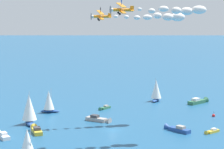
# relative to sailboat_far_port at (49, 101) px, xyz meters

# --- Properties ---
(ground_plane) EXTENTS (2000.00, 2000.00, 0.00)m
(ground_plane) POSITION_rel_sailboat_far_port_xyz_m (-22.18, -27.34, -4.30)
(ground_plane) COLOR #1E517A
(sailboat_far_port) EXTENTS (4.44, 7.48, 9.41)m
(sailboat_far_port) POSITION_rel_sailboat_far_port_xyz_m (0.00, 0.00, 0.00)
(sailboat_far_port) COLOR #23478C
(sailboat_far_port) RESTS_ON ground_plane
(motorboat_far_stbd) EXTENTS (10.04, 9.24, 3.15)m
(motorboat_far_stbd) POSITION_rel_sailboat_far_port_xyz_m (25.37, -57.57, -3.45)
(motorboat_far_stbd) COLOR #33704C
(motorboat_far_stbd) RESTS_ON ground_plane
(motorboat_inshore) EXTENTS (7.40, 8.38, 2.59)m
(motorboat_inshore) POSITION_rel_sailboat_far_port_xyz_m (-20.48, -47.05, -3.60)
(motorboat_inshore) COLOR #23478C
(motorboat_inshore) RESTS_ON ground_plane
(motorboat_offshore) EXTENTS (5.80, 9.53, 2.71)m
(motorboat_offshore) POSITION_rel_sailboat_far_port_xyz_m (-11.38, -21.14, -3.57)
(motorboat_offshore) COLOR #9E9993
(motorboat_offshore) RESTS_ON ground_plane
(sailboat_trailing) EXTENTS (8.35, 5.39, 10.37)m
(sailboat_trailing) POSITION_rel_sailboat_far_port_xyz_m (27.63, -39.55, 0.44)
(sailboat_trailing) COLOR #23478C
(sailboat_trailing) RESTS_ON ground_plane
(sailboat_ahead) EXTENTS (6.20, 8.92, 11.16)m
(sailboat_ahead) POSITION_rel_sailboat_far_port_xyz_m (-59.67, -12.30, 0.80)
(sailboat_ahead) COLOR #9E9993
(sailboat_ahead) RESTS_ON ground_plane
(motorboat_mid_cluster) EXTENTS (9.13, 6.32, 2.64)m
(motorboat_mid_cluster) POSITION_rel_sailboat_far_port_xyz_m (-27.41, -3.77, -3.59)
(motorboat_mid_cluster) COLOR gold
(motorboat_mid_cluster) RESTS_ON ground_plane
(motorboat_outer_ring_a) EXTENTS (5.19, 5.10, 1.68)m
(motorboat_outer_ring_a) POSITION_rel_sailboat_far_port_xyz_m (-21.30, -57.83, -3.84)
(motorboat_outer_ring_a) COLOR gold
(motorboat_outer_ring_a) RESTS_ON ground_plane
(motorboat_outer_ring_c) EXTENTS (7.78, 7.17, 2.45)m
(motorboat_outer_ring_c) POSITION_rel_sailboat_far_port_xyz_m (-34.19, 4.66, -3.64)
(motorboat_outer_ring_c) COLOR white
(motorboat_outer_ring_c) RESTS_ON ground_plane
(motorboat_outer_ring_d) EXTENTS (6.15, 4.33, 1.78)m
(motorboat_outer_ring_d) POSITION_rel_sailboat_far_port_xyz_m (8.61, -19.81, -3.82)
(motorboat_outer_ring_d) COLOR #33704C
(motorboat_outer_ring_d) RESTS_ON ground_plane
(sailboat_outer_ring_e) EXTENTS (9.09, 6.53, 11.47)m
(sailboat_outer_ring_e) POSITION_rel_sailboat_far_port_xyz_m (-18.10, 1.52, 0.94)
(sailboat_outer_ring_e) COLOR #23478C
(sailboat_outer_ring_e) RESTS_ON ground_plane
(marker_buoy) EXTENTS (1.10, 1.10, 2.10)m
(marker_buoy) POSITION_rel_sailboat_far_port_xyz_m (1.31, -60.97, -3.91)
(marker_buoy) COLOR red
(marker_buoy) RESTS_ON ground_plane
(biplane_lead) EXTENTS (7.39, 7.13, 3.68)m
(biplane_lead) POSITION_rel_sailboat_far_port_xyz_m (-32.32, -30.82, 33.26)
(biplane_lead) COLOR orange
(wingwalker_lead) EXTENTS (0.88, 0.41, 1.79)m
(wingwalker_lead) POSITION_rel_sailboat_far_port_xyz_m (-32.76, -30.97, 35.40)
(wingwalker_lead) COLOR #1E4CB2
(smoke_trail_lead) EXTENTS (9.78, 20.48, 3.29)m
(smoke_trail_lead) POSITION_rel_sailboat_far_port_xyz_m (-25.59, -48.59, 33.14)
(smoke_trail_lead) COLOR silver
(biplane_wingman) EXTENTS (7.39, 7.13, 3.68)m
(biplane_wingman) POSITION_rel_sailboat_far_port_xyz_m (-12.87, -21.79, 31.64)
(biplane_wingman) COLOR orange
(wingwalker_wingman) EXTENTS (0.88, 0.41, 1.79)m
(wingwalker_wingman) POSITION_rel_sailboat_far_port_xyz_m (-13.31, -21.94, 33.78)
(wingwalker_wingman) COLOR black
(smoke_trail_wingman) EXTENTS (11.06, 24.59, 3.52)m
(smoke_trail_wingman) POSITION_rel_sailboat_far_port_xyz_m (-4.94, -43.15, 31.45)
(smoke_trail_wingman) COLOR silver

